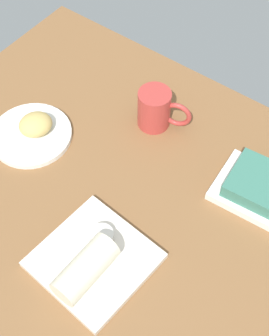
% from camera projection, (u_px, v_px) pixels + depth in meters
% --- Properties ---
extents(dining_table, '(1.10, 0.90, 0.04)m').
position_uv_depth(dining_table, '(114.00, 202.00, 1.11)').
color(dining_table, brown).
rests_on(dining_table, ground).
extents(round_plate, '(0.20, 0.20, 0.01)m').
position_uv_depth(round_plate, '(31.00, 135.00, 1.19)').
color(round_plate, white).
rests_on(round_plate, dining_table).
extents(scone_pastry, '(0.10, 0.10, 0.05)m').
position_uv_depth(scone_pastry, '(36.00, 124.00, 1.17)').
color(scone_pastry, tan).
rests_on(scone_pastry, round_plate).
extents(square_plate, '(0.23, 0.23, 0.02)m').
position_uv_depth(square_plate, '(94.00, 260.00, 1.00)').
color(square_plate, silver).
rests_on(square_plate, dining_table).
extents(sauce_cup, '(0.05, 0.05, 0.02)m').
position_uv_depth(sauce_cup, '(102.00, 236.00, 1.01)').
color(sauce_cup, silver).
rests_on(sauce_cup, square_plate).
extents(breakfast_wrap, '(0.07, 0.14, 0.06)m').
position_uv_depth(breakfast_wrap, '(86.00, 269.00, 0.95)').
color(breakfast_wrap, beige).
rests_on(breakfast_wrap, square_plate).
extents(book_stack, '(0.22, 0.16, 0.06)m').
position_uv_depth(book_stack, '(267.00, 191.00, 1.08)').
color(book_stack, silver).
rests_on(book_stack, dining_table).
extents(coffee_mug, '(0.13, 0.08, 0.10)m').
position_uv_depth(coffee_mug, '(156.00, 109.00, 1.18)').
color(coffee_mug, '#B23833').
rests_on(coffee_mug, dining_table).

